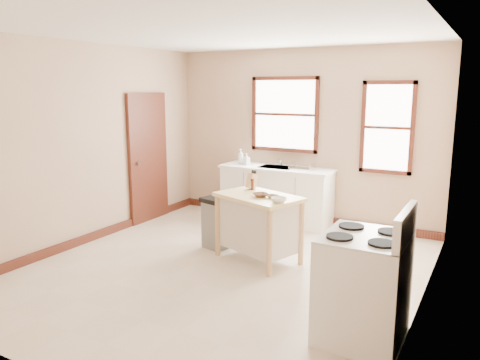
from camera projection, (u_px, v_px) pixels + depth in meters
name	position (u px, v px, depth m)	size (l,w,h in m)	color
floor	(223.00, 269.00, 5.71)	(5.00, 5.00, 0.00)	beige
ceiling	(221.00, 30.00, 5.17)	(5.00, 5.00, 0.00)	white
wall_back	(302.00, 137.00, 7.58)	(4.50, 0.04, 2.80)	tan
wall_left	(84.00, 145.00, 6.51)	(0.04, 5.00, 2.80)	tan
wall_right	(427.00, 172.00, 4.37)	(0.04, 5.00, 2.80)	tan
window_main	(285.00, 114.00, 7.64)	(1.17, 0.06, 1.22)	#3A1610
window_side	(387.00, 128.00, 6.88)	(0.77, 0.06, 1.37)	#3A1610
door_left	(148.00, 158.00, 7.68)	(0.06, 0.90, 2.10)	#3A1610
baseboard_back	(299.00, 217.00, 7.82)	(4.50, 0.04, 0.12)	#3A1610
baseboard_left	(91.00, 237.00, 6.76)	(0.04, 5.00, 0.12)	#3A1610
sink_counter	(276.00, 195.00, 7.65)	(1.86, 0.62, 0.92)	white
faucet	(281.00, 159.00, 7.70)	(0.03, 0.03, 0.22)	silver
soap_bottle_a	(241.00, 157.00, 7.83)	(0.10, 0.10, 0.25)	#B2B2B2
soap_bottle_b	(246.00, 159.00, 7.75)	(0.09, 0.09, 0.19)	#B2B2B2
dish_rack	(302.00, 166.00, 7.36)	(0.37, 0.28, 0.09)	silver
kitchen_island	(258.00, 228.00, 5.94)	(1.04, 0.66, 0.85)	#FAE093
knife_block	(252.00, 182.00, 6.20)	(0.10, 0.10, 0.20)	tan
pepper_grinder	(252.00, 184.00, 6.15)	(0.04, 0.04, 0.15)	#3D1C10
bowl_a	(261.00, 195.00, 5.77)	(0.19, 0.19, 0.05)	brown
bowl_b	(272.00, 197.00, 5.70)	(0.15, 0.15, 0.04)	brown
bowl_c	(279.00, 200.00, 5.49)	(0.18, 0.18, 0.06)	white
trash_bin	(216.00, 223.00, 6.42)	(0.36, 0.31, 0.71)	slate
gas_stove	(364.00, 273.00, 4.04)	(0.76, 0.77, 1.21)	white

